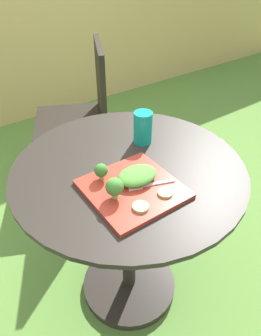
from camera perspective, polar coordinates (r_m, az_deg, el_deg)
ground_plane at (r=1.64m, az=-0.25°, el=-20.70°), size 12.00×12.00×0.00m
patio_table at (r=1.28m, az=-0.30°, el=-10.17°), size 0.82×0.82×0.74m
patio_chair at (r=1.97m, az=-8.46°, el=10.90°), size 0.59×0.59×0.90m
salad_plate at (r=0.98m, az=0.39°, el=-3.83°), size 0.28×0.28×0.01m
drinking_glass at (r=1.19m, az=2.27°, el=7.12°), size 0.07×0.07×0.12m
fork at (r=0.98m, az=3.03°, el=-3.14°), size 0.15×0.07×0.00m
lettuce_mound at (r=0.99m, az=1.25°, el=-1.38°), size 0.13×0.10×0.04m
broccoli_floret_0 at (r=0.91m, az=-2.95°, el=-3.52°), size 0.05×0.05×0.07m
broccoli_floret_1 at (r=0.99m, az=-5.42°, el=-0.47°), size 0.04×0.04×0.06m
cucumber_slice_0 at (r=0.91m, az=1.87°, el=-7.10°), size 0.05×0.05×0.01m
cucumber_slice_1 at (r=0.95m, az=6.34°, el=-4.56°), size 0.05×0.05×0.01m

